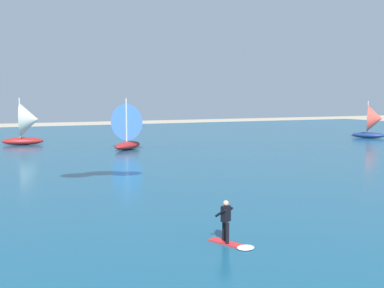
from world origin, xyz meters
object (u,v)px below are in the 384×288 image
object	(u,v)px
kitesurfer	(230,229)
sailboat_center_horizon	(131,126)
sailboat_anchored_offshore	(28,123)
sailboat_trailing	(374,121)

from	to	relation	value
kitesurfer	sailboat_center_horizon	size ratio (longest dim) A/B	0.37
kitesurfer	sailboat_anchored_offshore	distance (m)	42.77
kitesurfer	sailboat_center_horizon	distance (m)	33.99
sailboat_trailing	kitesurfer	bearing A→B (deg)	-141.54
sailboat_anchored_offshore	sailboat_center_horizon	distance (m)	13.39
sailboat_trailing	sailboat_center_horizon	distance (m)	34.18
sailboat_trailing	sailboat_center_horizon	xyz separation A→B (m)	(-34.16, 1.12, 0.17)
kitesurfer	sailboat_center_horizon	world-z (taller)	sailboat_center_horizon
sailboat_trailing	sailboat_center_horizon	world-z (taller)	sailboat_center_horizon
sailboat_anchored_offshore	sailboat_trailing	size ratio (longest dim) A/B	1.09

